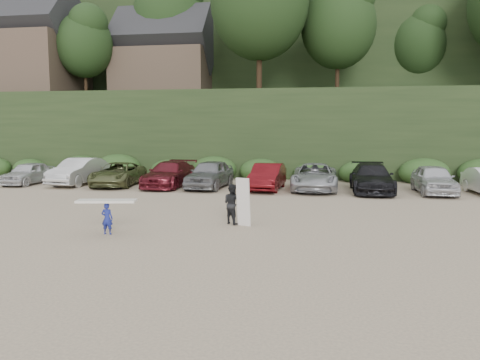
# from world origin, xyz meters

# --- Properties ---
(ground) EXTENTS (120.00, 120.00, 0.00)m
(ground) POSITION_xyz_m (0.00, 0.00, 0.00)
(ground) COLOR tan
(ground) RESTS_ON ground
(hillside_backdrop) EXTENTS (90.00, 41.50, 28.00)m
(hillside_backdrop) POSITION_xyz_m (-0.26, 35.93, 11.22)
(hillside_backdrop) COLOR black
(hillside_backdrop) RESTS_ON ground
(parked_cars) EXTENTS (36.45, 6.03, 1.65)m
(parked_cars) POSITION_xyz_m (2.48, 10.00, 0.76)
(parked_cars) COLOR silver
(parked_cars) RESTS_ON ground
(child_surfer) EXTENTS (1.96, 0.85, 1.14)m
(child_surfer) POSITION_xyz_m (-5.35, -1.88, 0.77)
(child_surfer) COLOR navy
(child_surfer) RESTS_ON ground
(adult_surfer) EXTENTS (1.17, 0.93, 1.72)m
(adult_surfer) POSITION_xyz_m (-1.59, 0.38, 0.74)
(adult_surfer) COLOR black
(adult_surfer) RESTS_ON ground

